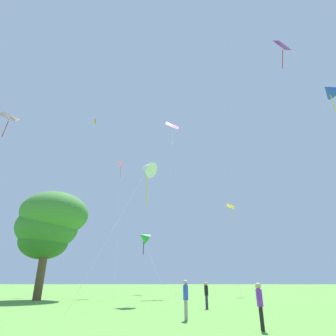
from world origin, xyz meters
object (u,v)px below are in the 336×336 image
Objects in this scene: kite_red_high at (121,170)px; tree_left_oak at (50,224)px; kite_orange_box at (95,127)px; kite_green_small at (144,237)px; kite_black_large at (7,122)px; person_child_small at (206,293)px; kite_pink_low at (172,132)px; person_near_tree at (260,301)px; kite_white_distant at (147,169)px; kite_purple_streamer at (284,52)px; kite_yellow_diamond at (231,211)px; kite_blue_delta at (329,90)px; person_in_red_shirt at (186,296)px.

kite_red_high reaches higher than tree_left_oak.
kite_orange_box reaches higher than kite_green_small.
kite_black_large is 10.74× the size of person_child_small.
kite_pink_low is 24.02m from tree_left_oak.
person_near_tree is (20.02, -11.79, -15.49)m from kite_black_large.
kite_white_distant is at bearing -18.33° from tree_left_oak.
tree_left_oak is at bearing 63.06° from kite_black_large.
kite_purple_streamer reaches higher than kite_red_high.
tree_left_oak is at bearing -156.38° from kite_yellow_diamond.
kite_white_distant is 27.62m from kite_orange_box.
kite_green_small reaches higher than person_child_small.
kite_purple_streamer is 18.25× the size of person_child_small.
tree_left_oak is at bearing -141.79° from kite_pink_low.
kite_pink_low is 30.71m from person_child_small.
kite_purple_streamer is 2.27× the size of kite_white_distant.
kite_black_large is at bearing -174.23° from kite_blue_delta.
kite_orange_box is at bearing 134.49° from kite_red_high.
kite_purple_streamer is at bearing 43.04° from person_in_red_shirt.
kite_white_distant is at bearing -100.08° from kite_pink_low.
kite_purple_streamer is 33.13m from person_near_tree.
kite_pink_low is at bearing 16.31° from kite_red_high.
kite_green_small is at bearing 63.54° from kite_red_high.
kite_purple_streamer reaches higher than kite_white_distant.
person_near_tree is (18.18, -33.30, -27.65)m from kite_orange_box.
kite_green_small is at bearing 60.13° from kite_black_large.
kite_green_small is (-12.95, 4.88, -2.88)m from kite_yellow_diamond.
kite_orange_box reaches higher than tree_left_oak.
kite_purple_streamer is 33.88m from kite_orange_box.
kite_black_large is 16.91m from kite_red_high.
kite_blue_delta is 30.31m from person_in_red_shirt.
tree_left_oak is (-16.83, 18.07, 6.47)m from person_near_tree.
kite_yellow_diamond is 23.83m from tree_left_oak.
tree_left_oak reaches higher than kite_green_small.
kite_pink_low is at bearing 91.92° from person_in_red_shirt.
kite_red_high is 11.13× the size of person_child_small.
kite_yellow_diamond is at bearing 72.99° from person_in_red_shirt.
kite_blue_delta reaches higher than person_in_red_shirt.
kite_white_distant reaches higher than person_in_red_shirt.
kite_red_high is at bearing -163.69° from kite_pink_low.
person_child_small is (2.46, -19.49, -23.60)m from kite_pink_low.
kite_red_high is at bearing -175.47° from kite_yellow_diamond.
kite_blue_delta is (20.97, 0.81, 9.98)m from kite_white_distant.
kite_orange_box is (1.84, 21.51, 12.16)m from kite_black_large.
kite_orange_box is 38.15m from kite_blue_delta.
kite_pink_low is at bearing 97.18° from person_child_small.
person_in_red_shirt is (17.27, -8.85, -15.42)m from kite_black_large.
kite_green_small is 5.55× the size of person_near_tree.
kite_blue_delta is (34.90, 3.52, 5.90)m from kite_black_large.
person_near_tree is at bearing -134.18° from kite_blue_delta.
kite_yellow_diamond is at bearing 115.69° from kite_purple_streamer.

